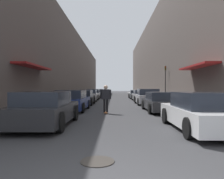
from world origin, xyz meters
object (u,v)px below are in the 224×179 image
Objects in this scene: parked_car_right_0 at (199,112)px; parked_car_right_4 at (136,94)px; parked_car_left_4 at (93,94)px; skateboarder at (106,96)px; parked_car_left_3 at (89,95)px; parked_car_left_1 at (72,101)px; parked_car_left_2 at (82,98)px; manhole_cover at (97,161)px; parked_car_right_2 at (147,97)px; parked_car_right_1 at (161,102)px; parked_car_right_3 at (141,96)px; traffic_light at (165,79)px; parked_car_left_5 at (97,93)px; parked_car_left_0 at (45,109)px.

parked_car_right_4 is at bearing 89.90° from parked_car_right_0.
skateboarder is (2.37, -17.28, 0.40)m from parked_car_left_4.
parked_car_left_3 is 8.26m from parked_car_right_4.
skateboarder is at bearing -34.35° from parked_car_left_1.
manhole_cover is (2.51, -14.92, -0.62)m from parked_car_left_2.
parked_car_right_2 is 0.96× the size of parked_car_right_4.
parked_car_left_4 reaches higher than parked_car_left_2.
manhole_cover is (0.15, -8.32, -1.01)m from skateboarder.
parked_car_left_1 is 5.04m from parked_car_left_2.
parked_car_right_2 reaches higher than manhole_cover.
parked_car_right_3 is (0.13, 11.02, 0.02)m from parked_car_right_1.
skateboarder is at bearing -106.48° from parked_car_right_3.
parked_car_left_3 is at bearing 90.73° from parked_car_left_1.
manhole_cover is (2.52, -25.60, -0.62)m from parked_car_left_4.
parked_car_left_5 is at bearing 124.75° from traffic_light.
parked_car_right_2 is 15.60m from manhole_cover.
skateboarder is (2.41, -12.09, 0.40)m from parked_car_left_3.
parked_car_right_0 is 1.01× the size of parked_car_right_3.
parked_car_left_0 is 21.44m from parked_car_left_4.
parked_car_left_5 is at bearing 89.90° from parked_car_left_1.
parked_car_left_2 is 1.02× the size of parked_car_left_3.
parked_car_left_3 is 0.89× the size of parked_car_right_3.
manhole_cover is (-3.34, -15.23, -0.66)m from parked_car_right_2.
parked_car_right_2 reaches higher than parked_car_left_1.
parked_car_right_0 is 1.10× the size of parked_car_right_2.
parked_car_left_3 is 1.10× the size of traffic_light.
parked_car_left_0 is 1.12× the size of parked_car_left_3.
traffic_light reaches higher than parked_car_right_1.
parked_car_left_1 reaches higher than parked_car_left_5.
parked_car_left_1 reaches higher than parked_car_left_3.
traffic_light reaches higher than parked_car_left_1.
skateboarder is at bearing 91.03° from manhole_cover.
parked_car_left_2 is at bearing 99.54° from manhole_cover.
skateboarder is at bearing -116.82° from parked_car_right_2.
traffic_light reaches higher than parked_car_left_0.
traffic_light is (2.50, 3.80, 1.73)m from parked_car_right_2.
parked_car_right_2 reaches higher than parked_car_left_5.
manhole_cover is (2.40, -4.16, -0.65)m from parked_car_left_0.
parked_car_right_2 reaches higher than parked_car_left_2.
parked_car_left_3 is at bearing 117.99° from parked_car_right_1.
parked_car_left_0 is 17.26m from parked_car_right_3.
parked_car_right_1 is 11.02m from parked_car_right_3.
traffic_light reaches higher than parked_car_left_5.
parked_car_right_2 is at bearing 42.85° from parked_car_left_1.
parked_car_left_4 is at bearing 138.88° from parked_car_right_3.
parked_car_right_2 reaches higher than parked_car_right_1.
manhole_cover is 20.04m from traffic_light.
parked_car_left_5 is 22.67m from skateboarder.
parked_car_right_0 is at bearing -63.19° from parked_car_left_2.
parked_car_left_1 is 21.01m from parked_car_left_5.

